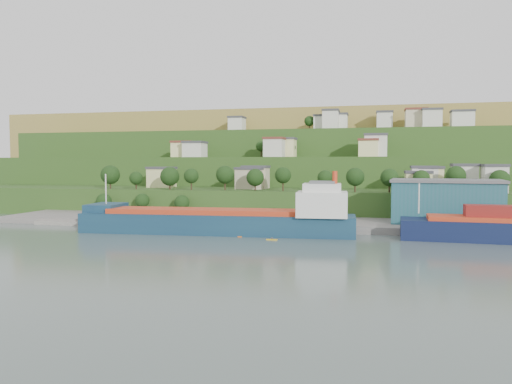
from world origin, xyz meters
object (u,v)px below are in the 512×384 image
(kayak_orange, at_px, (236,236))
(warehouse, at_px, (446,201))
(caravan, at_px, (119,214))
(cargo_ship_near, at_px, (225,222))

(kayak_orange, bearing_deg, warehouse, 31.41)
(kayak_orange, bearing_deg, caravan, 159.52)
(cargo_ship_near, bearing_deg, caravan, 154.27)
(caravan, bearing_deg, cargo_ship_near, -6.08)
(caravan, relative_size, kayak_orange, 1.89)
(warehouse, height_order, caravan, warehouse)
(caravan, bearing_deg, kayak_orange, -9.44)
(cargo_ship_near, distance_m, caravan, 44.79)
(cargo_ship_near, relative_size, caravan, 12.40)
(cargo_ship_near, xyz_separation_m, caravan, (-41.57, 16.66, -0.49))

